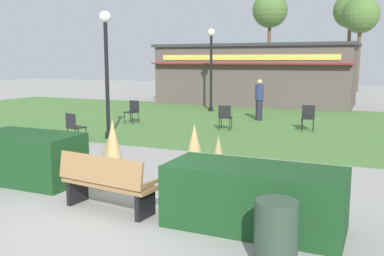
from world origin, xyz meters
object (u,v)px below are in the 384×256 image
Objects in this scene: cafe_chair_north at (74,125)px; tree_left_bg at (270,11)px; parked_car_west_slot at (251,85)px; tree_center_bg at (361,15)px; park_bench at (106,183)px; cafe_chair_center at (225,115)px; cafe_chair_west at (133,110)px; person_strolling at (259,100)px; cafe_chair_east at (308,116)px; lamppost_mid at (106,59)px; lamppost_far at (211,59)px; trash_bin at (276,234)px; food_kiosk at (255,74)px; tree_right_bg at (351,11)px.

tree_left_bg is (-0.30, 24.83, 5.84)m from cafe_chair_north.
tree_center_bg reaches higher than parked_car_west_slot.
cafe_chair_center is (-1.02, 8.63, 0.05)m from park_bench.
cafe_chair_west is at bearing 177.90° from cafe_chair_center.
person_strolling is 0.23× the size of tree_center_bg.
cafe_chair_east is 0.53× the size of person_strolling.
lamppost_mid is 0.50× the size of tree_left_bg.
cafe_chair_center is 21.91m from tree_left_bg.
lamppost_far is at bearing -108.68° from tree_center_bg.
food_kiosk is at bearing 106.56° from trash_bin.
tree_right_bg is at bearing 76.04° from lamppost_far.
tree_right_bg is at bearing 93.07° from trash_bin.
lamppost_far is at bearing 88.21° from lamppost_mid.
cafe_chair_west is at bearing 97.17° from cafe_chair_north.
cafe_chair_east reaches higher than trash_bin.
tree_center_bg reaches higher than person_strolling.
trash_bin is at bearing -50.47° from cafe_chair_west.
cafe_chair_north is at bearing -89.32° from tree_left_bg.
person_strolling is 0.21× the size of tree_right_bg.
trash_bin is at bearing -82.95° from cafe_chair_east.
trash_bin is 0.49× the size of person_strolling.
lamppost_mid reaches higher than parked_car_west_slot.
cafe_chair_north is 21.13m from parked_car_west_slot.
cafe_chair_west is at bearing -89.48° from parked_car_west_slot.
park_bench is 18.35m from food_kiosk.
tree_right_bg is (4.75, 19.11, 3.92)m from lamppost_far.
lamppost_far is (0.26, 8.19, 0.00)m from lamppost_mid.
food_kiosk is at bearing 76.39° from cafe_chair_west.
cafe_chair_west is at bearing 108.60° from lamppost_mid.
park_bench is at bearing -81.67° from food_kiosk.
park_bench is at bearing -55.45° from lamppost_mid.
food_kiosk is (0.93, 4.34, -0.82)m from lamppost_far.
trash_bin is 0.10× the size of tree_right_bg.
lamppost_mid is at bearing -86.51° from parked_car_west_slot.
lamppost_far is at bearing -102.15° from food_kiosk.
park_bench is 8.69m from cafe_chair_center.
tree_right_bg is at bearing 91.25° from cafe_chair_east.
cafe_chair_north is at bearing -88.16° from parked_car_west_slot.
tree_center_bg reaches higher than trash_bin.
person_strolling is (0.42, 2.98, 0.33)m from cafe_chair_center.
parked_car_west_slot is at bearing 106.88° from trash_bin.
lamppost_far is 0.93× the size of parked_car_west_slot.
trash_bin is 10.23m from cafe_chair_center.
cafe_chair_north is at bearing -104.01° from tree_center_bg.
tree_center_bg is (0.92, -2.34, -0.57)m from tree_right_bg.
person_strolling reaches higher than cafe_chair_east.
parked_car_west_slot is 0.58× the size of tree_center_bg.
trash_bin is 0.10× the size of tree_left_bg.
parked_car_west_slot is at bearing 107.66° from food_kiosk.
parked_car_west_slot reaches higher than park_bench.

